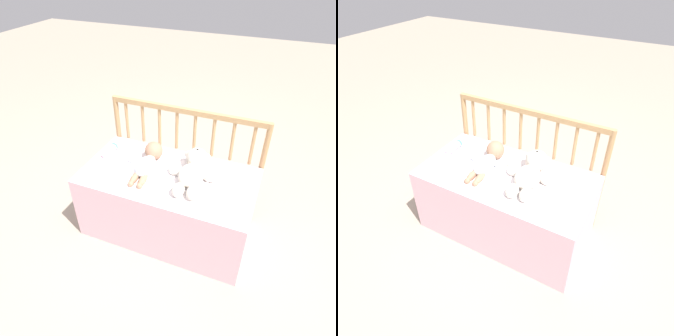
% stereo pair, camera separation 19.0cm
% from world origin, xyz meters
% --- Properties ---
extents(ground_plane, '(12.00, 12.00, 0.00)m').
position_xyz_m(ground_plane, '(0.00, 0.00, 0.00)').
color(ground_plane, tan).
extents(crib_mattress, '(1.13, 0.60, 0.49)m').
position_xyz_m(crib_mattress, '(0.00, 0.00, 0.24)').
color(crib_mattress, '#EDB7C6').
rests_on(crib_mattress, ground_plane).
extents(crib_rail, '(1.13, 0.04, 0.82)m').
position_xyz_m(crib_rail, '(-0.00, 0.32, 0.57)').
color(crib_rail, tan).
rests_on(crib_rail, ground_plane).
extents(blanket, '(0.83, 0.53, 0.01)m').
position_xyz_m(blanket, '(0.01, -0.02, 0.49)').
color(blanket, white).
rests_on(blanket, crib_mattress).
extents(teddy_bear, '(0.33, 0.43, 0.15)m').
position_xyz_m(teddy_bear, '(0.15, 0.03, 0.55)').
color(teddy_bear, silver).
rests_on(teddy_bear, crib_mattress).
extents(baby, '(0.30, 0.41, 0.13)m').
position_xyz_m(baby, '(-0.16, 0.03, 0.54)').
color(baby, white).
rests_on(baby, crib_mattress).
extents(baby_bottle, '(0.05, 0.16, 0.05)m').
position_xyz_m(baby_bottle, '(-0.48, 0.09, 0.52)').
color(baby_bottle, white).
rests_on(baby_bottle, crib_mattress).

